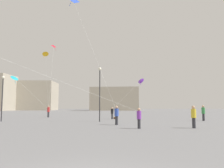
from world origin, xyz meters
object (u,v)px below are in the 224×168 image
Objects in this scene: person_in_blue at (117,114)px; lamppost_west at (3,91)px; person_in_black at (112,112)px; person_in_purple at (139,117)px; kite_cyan_diamond at (15,78)px; kite_violet_diamond at (141,81)px; lamppost_east at (100,86)px; kite_crimson_delta at (54,49)px; handbag_beside_flyer at (115,118)px; person_in_yellow at (194,116)px; kite_cobalt_delta at (73,1)px; building_centre_hall at (34,96)px; person_in_red at (48,111)px; person_in_green at (203,112)px; building_right_hall at (115,99)px; kite_amber_diamond at (45,55)px.

lamppost_west is at bearing 26.62° from person_in_blue.
person_in_purple is at bearing 114.19° from person_in_black.
kite_violet_diamond is (16.87, 3.63, -0.04)m from kite_cyan_diamond.
lamppost_west is (-11.25, 0.07, -0.51)m from lamppost_east.
kite_cyan_diamond is (-1.40, -12.18, -7.11)m from kite_crimson_delta.
kite_violet_diamond reaches higher than kite_cyan_diamond.
lamppost_east is (-1.95, 4.26, 3.03)m from person_in_blue.
kite_violet_diamond is at bearing 25.06° from handbag_beside_flyer.
kite_crimson_delta is at bearing 135.79° from person_in_yellow.
kite_cobalt_delta reaches higher than handbag_beside_flyer.
person_in_black is at bearing 54.44° from kite_cobalt_delta.
lamppost_west is at bearing 166.78° from person_in_yellow.
kite_cyan_diamond is 1.33× the size of lamppost_west.
person_in_red is at bearing -67.17° from building_centre_hall.
person_in_green is 0.39× the size of kite_violet_diamond.
kite_violet_diamond reaches higher than lamppost_west.
lamppost_west reaches higher than person_in_red.
person_in_green is at bearing -104.44° from person_in_blue.
kite_cyan_diamond is at bearing 158.58° from person_in_yellow.
person_in_black is 11.51m from person_in_green.
person_in_yellow is at bearing -28.76° from kite_cyan_diamond.
lamppost_east is at bearing -64.06° from building_centre_hall.
person_in_green reaches higher than person_in_yellow.
kite_violet_diamond reaches higher than person_in_purple.
kite_violet_diamond is 9.09m from lamppost_east.
person_in_blue is 12.76m from kite_violet_diamond.
kite_cobalt_delta is 1.10× the size of kite_crimson_delta.
person_in_black is 0.84m from handbag_beside_flyer.
person_in_yellow is 0.38× the size of kite_violet_diamond.
building_right_hall is (11.95, 66.88, -0.65)m from kite_cyan_diamond.
person_in_green is at bearing 9.26° from kite_cobalt_delta.
person_in_red is 0.15× the size of kite_crimson_delta.
kite_violet_diamond reaches higher than person_in_yellow.
handbag_beside_flyer is at bearing -3.98° from kite_amber_diamond.
kite_cyan_diamond reaches higher than person_in_blue.
person_in_green is 5.77× the size of handbag_beside_flyer.
lamppost_east is (11.54, -3.59, -1.43)m from kite_cyan_diamond.
building_centre_hall is (-40.92, 65.92, 0.84)m from kite_violet_diamond.
kite_amber_diamond is at bearing 128.14° from kite_cobalt_delta.
person_in_blue is at bearing -64.13° from building_centre_hall.
building_right_hall reaches higher than kite_cyan_diamond.
person_in_yellow is at bearing -167.96° from person_in_red.
person_in_yellow reaches higher than person_in_purple.
lamppost_west is (-12.49, -5.30, 2.61)m from person_in_black.
person_in_green is 0.35× the size of lamppost_west.
person_in_green reaches higher than handbag_beside_flyer.
person_in_blue is 9.78m from handbag_beside_flyer.
building_centre_hall is (-32.51, 73.81, -7.63)m from kite_cobalt_delta.
person_in_red is 0.35× the size of lamppost_west.
person_in_green reaches higher than person_in_red.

